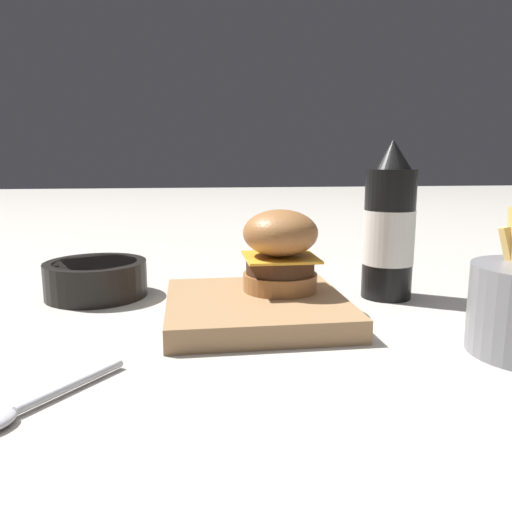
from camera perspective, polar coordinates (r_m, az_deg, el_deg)
The scene contains 7 objects.
ground_plane at distance 0.59m, azimuth -2.72°, elevation -7.44°, with size 6.00×6.00×0.00m, color #B7B2A8.
serving_board at distance 0.60m, azimuth 0.00°, elevation -5.92°, with size 0.21×0.21×0.03m.
burger at distance 0.62m, azimuth 2.79°, elevation 0.70°, with size 0.09×0.09×0.10m.
ketchup_bottle at distance 0.70m, azimuth 14.94°, elevation 3.00°, with size 0.07×0.07×0.21m.
side_bowl at distance 0.73m, azimuth -17.81°, elevation -2.38°, with size 0.14×0.14×0.05m.
spoon at distance 0.43m, azimuth -25.12°, elevation -15.42°, with size 0.12×0.10×0.01m.
ketchup_puddle at distance 0.83m, azimuth 2.87°, elevation -1.98°, with size 0.07×0.07×0.00m.
Camera 1 is at (0.56, -0.05, 0.19)m, focal length 35.00 mm.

